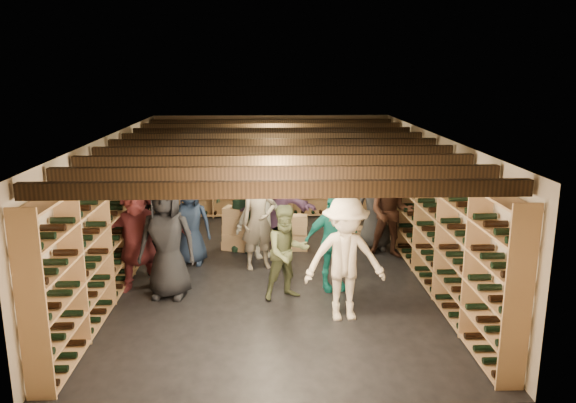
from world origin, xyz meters
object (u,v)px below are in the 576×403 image
Objects in this scene: crate_stack_left at (236,229)px; person_11 at (278,210)px; person_5 at (137,235)px; person_7 at (259,221)px; crate_stack_right at (295,233)px; person_9 at (263,215)px; person_0 at (167,240)px; person_12 at (376,208)px; person_10 at (243,203)px; person_3 at (345,259)px; person_2 at (287,252)px; person_6 at (190,223)px; person_4 at (333,241)px; person_1 at (159,224)px; person_8 at (391,212)px; crate_loose at (361,232)px.

person_11 is at bearing -2.33° from crate_stack_left.
person_5 is 2.12m from person_7.
person_9 is at bearing -142.94° from crate_stack_right.
person_12 is at bearing 38.57° from person_0.
person_11 is (2.27, 1.94, -0.11)m from person_5.
person_7 is 2.50m from person_12.
person_0 is 2.50m from person_10.
person_3 is at bearing -11.67° from person_0.
person_6 is at bearing 115.39° from person_2.
person_6 is (-2.43, 1.29, -0.04)m from person_4.
person_4 is (2.88, -0.72, -0.11)m from person_1.
person_8 is at bearing -10.84° from crate_stack_left.
person_8 is (0.30, -1.38, 0.78)m from crate_loose.
crate_loose is (2.61, 0.83, -0.34)m from crate_stack_left.
crate_stack_right is 1.67m from person_12.
person_3 is 1.11m from person_4.
person_11 is at bearing 71.64° from person_2.
crate_loose is 3.81m from person_6.
person_6 is 1.34m from person_9.
person_10 is at bearing -177.34° from person_8.
person_11 is at bearing 37.01° from person_9.
person_7 is at bearing 26.14° from person_1.
person_6 is 0.95× the size of person_11.
person_9 is (-1.13, 1.57, 0.03)m from person_4.
person_5 is at bearing -145.43° from crate_loose.
crate_stack_right is 1.34m from person_7.
person_9 is 0.87× the size of person_10.
person_7 is 1.08m from person_11.
crate_loose is at bearing 28.50° from person_5.
person_2 is 0.86× the size of person_8.
crate_stack_right is at bearing 96.02° from person_3.
crate_stack_right is 0.92m from person_9.
crate_stack_left is 0.54m from person_10.
person_5 is at bearing 155.13° from person_3.
crate_loose is 4.49m from person_1.
person_3 is at bearing -101.44° from person_8.
person_9 reaches higher than person_2.
crate_stack_left is 0.49× the size of person_7.
person_4 is at bearing -27.17° from person_6.
crate_stack_right is 1.72m from crate_loose.
person_1 is at bearing -175.02° from person_9.
person_3 is 3.31m from person_12.
person_10 reaches higher than person_12.
person_0 reaches higher than crate_stack_right.
person_0 is at bearing -94.96° from person_6.
person_0 is at bearing -95.67° from person_10.
person_12 is (2.28, 1.02, -0.04)m from person_7.
person_5 is 4.62m from person_12.
person_2 is 0.86× the size of person_7.
person_7 is at bearing -111.31° from person_11.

